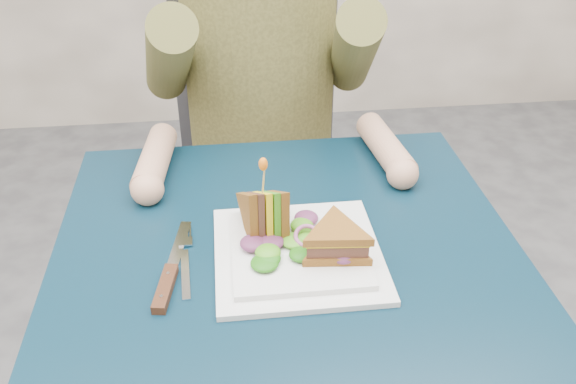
{
  "coord_description": "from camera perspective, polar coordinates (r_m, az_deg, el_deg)",
  "views": [
    {
      "loc": [
        -0.09,
        -0.75,
        1.34
      ],
      "look_at": [
        0.0,
        0.04,
        0.82
      ],
      "focal_mm": 38.0,
      "sensor_mm": 36.0,
      "label": 1
    }
  ],
  "objects": [
    {
      "name": "table",
      "position": [
        1.03,
        0.05,
        -9.18
      ],
      "size": [
        0.75,
        0.75,
        0.73
      ],
      "color": "black",
      "rests_on": "ground"
    },
    {
      "name": "chair",
      "position": [
        1.63,
        -2.64,
        3.61
      ],
      "size": [
        0.42,
        0.4,
        0.93
      ],
      "color": "#47474C",
      "rests_on": "ground"
    },
    {
      "name": "diner",
      "position": [
        1.37,
        -2.68,
        14.98
      ],
      "size": [
        0.54,
        0.59,
        0.74
      ],
      "color": "brown",
      "rests_on": "chair"
    },
    {
      "name": "plate",
      "position": [
        0.96,
        0.94,
        -5.64
      ],
      "size": [
        0.26,
        0.26,
        0.02
      ],
      "color": "white",
      "rests_on": "table"
    },
    {
      "name": "sandwich_flat",
      "position": [
        0.93,
        4.54,
        -4.59
      ],
      "size": [
        0.13,
        0.13,
        0.05
      ],
      "color": "brown",
      "rests_on": "plate"
    },
    {
      "name": "sandwich_upright",
      "position": [
        0.97,
        -2.22,
        -2.09
      ],
      "size": [
        0.09,
        0.14,
        0.14
      ],
      "color": "brown",
      "rests_on": "plate"
    },
    {
      "name": "fork",
      "position": [
        0.97,
        -9.57,
        -6.47
      ],
      "size": [
        0.02,
        0.18,
        0.01
      ],
      "color": "silver",
      "rests_on": "table"
    },
    {
      "name": "knife",
      "position": [
        0.93,
        -11.16,
        -8.06
      ],
      "size": [
        0.05,
        0.22,
        0.02
      ],
      "color": "silver",
      "rests_on": "table"
    },
    {
      "name": "toothpick",
      "position": [
        0.93,
        -2.3,
        1.13
      ],
      "size": [
        0.01,
        0.01,
        0.06
      ],
      "primitive_type": "cylinder",
      "rotation": [
        0.14,
        0.07,
        0.0
      ],
      "color": "tan",
      "rests_on": "sandwich_upright"
    },
    {
      "name": "toothpick_frill",
      "position": [
        0.92,
        -2.34,
        2.62
      ],
      "size": [
        0.01,
        0.01,
        0.02
      ],
      "primitive_type": "ellipsoid",
      "color": "orange",
      "rests_on": "sandwich_upright"
    },
    {
      "name": "lettuce_spill",
      "position": [
        0.96,
        1.17,
        -4.26
      ],
      "size": [
        0.15,
        0.13,
        0.02
      ],
      "primitive_type": null,
      "color": "#337A14",
      "rests_on": "plate"
    },
    {
      "name": "onion_ring",
      "position": [
        0.95,
        1.81,
        -4.16
      ],
      "size": [
        0.04,
        0.04,
        0.02
      ],
      "primitive_type": "torus",
      "rotation": [
        0.44,
        0.0,
        0.0
      ],
      "color": "#9E4C7A",
      "rests_on": "plate"
    }
  ]
}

